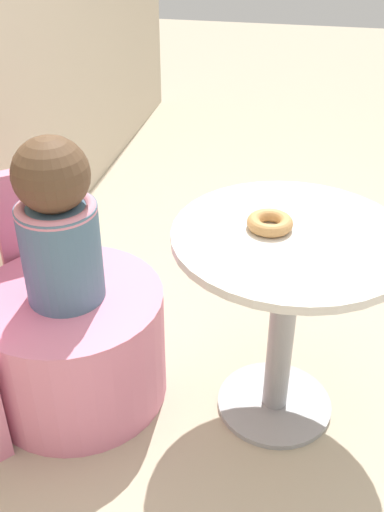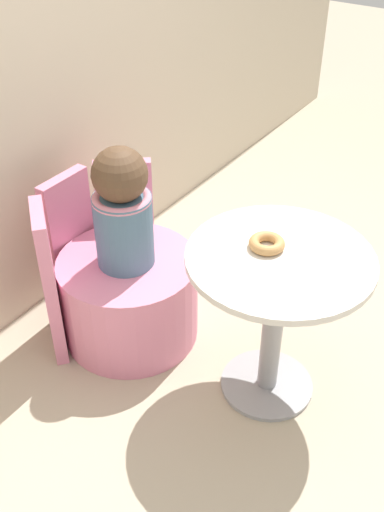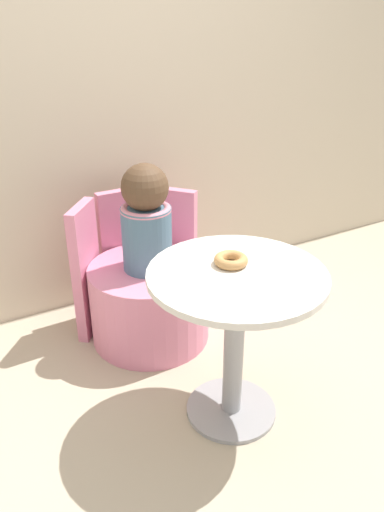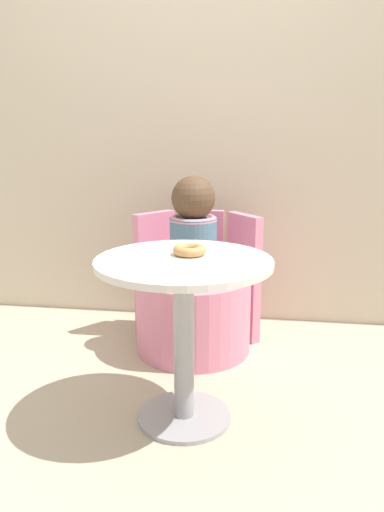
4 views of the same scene
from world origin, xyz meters
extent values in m
plane|color=#B7A88E|center=(0.00, 0.00, 0.00)|extent=(12.00, 12.00, 0.00)
cylinder|color=#99999E|center=(0.09, -0.03, 0.01)|extent=(0.37, 0.37, 0.02)
cylinder|color=#99999E|center=(0.09, -0.03, 0.32)|extent=(0.08, 0.08, 0.60)
cylinder|color=silver|center=(0.09, -0.03, 0.64)|extent=(0.65, 0.65, 0.02)
cylinder|color=pink|center=(0.03, 0.61, 0.19)|extent=(0.58, 0.58, 0.39)
cube|color=pink|center=(0.27, 0.82, 0.34)|extent=(0.20, 0.22, 0.68)
cylinder|color=slate|center=(0.03, 0.61, 0.54)|extent=(0.23, 0.23, 0.30)
torus|color=pink|center=(0.03, 0.61, 0.68)|extent=(0.23, 0.23, 0.04)
sphere|color=brown|center=(0.03, 0.61, 0.78)|extent=(0.21, 0.21, 0.21)
torus|color=tan|center=(0.10, 0.03, 0.67)|extent=(0.12, 0.12, 0.04)
camera|label=1|loc=(-1.32, -0.06, 1.46)|focal=42.00mm
camera|label=2|loc=(-1.42, -0.70, 1.84)|focal=42.00mm
camera|label=3|loc=(-0.82, -1.30, 1.48)|focal=35.00mm
camera|label=4|loc=(0.37, -1.75, 1.10)|focal=35.00mm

